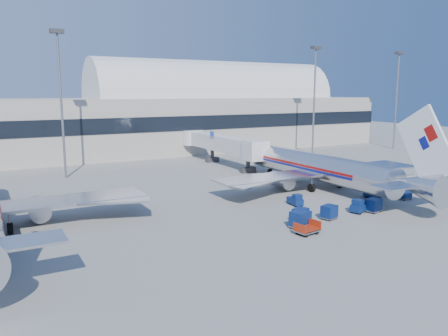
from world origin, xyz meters
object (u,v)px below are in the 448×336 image
barrier_mid (392,181)px  cart_solo_far (404,193)px  mast_far_east (397,86)px  barrier_far (407,179)px  mast_west (60,82)px  cart_train_c (300,219)px  jetbridge_near (218,143)px  cart_open_red (307,230)px  airliner_main (322,168)px  tug_lead (359,206)px  barrier_near (376,183)px  tug_left (295,200)px  cart_solo_near (374,205)px  tug_right (372,192)px  cart_train_a (329,212)px  cart_train_b (300,215)px  mast_east (315,85)px

barrier_mid → cart_solo_far: bearing=-131.0°
mast_far_east → barrier_far: bearing=-137.4°
mast_west → mast_far_east: bearing=0.0°
cart_train_c → barrier_mid: bearing=7.7°
jetbridge_near → cart_open_red: bearing=-106.8°
airliner_main → cart_solo_far: 11.20m
airliner_main → mast_west: 41.12m
barrier_mid → tug_lead: size_ratio=1.15×
mast_far_east → barrier_near: mast_far_east is taller
jetbridge_near → tug_left: size_ratio=12.12×
mast_west → cart_solo_near: size_ratio=11.41×
barrier_near → tug_right: bearing=-141.7°
tug_left → cart_open_red: 10.82m
cart_solo_near → cart_solo_far: (8.14, 2.44, -0.04)m
jetbridge_near → tug_lead: jetbridge_near is taller
cart_train_a → barrier_far: bearing=5.6°
cart_train_c → cart_solo_far: size_ratio=1.32×
mast_far_east → jetbridge_near: bearing=179.0°
barrier_near → cart_solo_near: bearing=-139.0°
barrier_near → cart_train_c: (-22.15, -10.42, 0.47)m
mast_far_east → cart_train_a: mast_far_east is taller
cart_solo_near → cart_train_b: bearing=162.4°
jetbridge_near → cart_train_c: (-11.75, -39.22, -3.01)m
airliner_main → tug_left: size_ratio=16.42×
cart_train_b → cart_open_red: bearing=-142.5°
barrier_near → barrier_far: (6.60, 0.00, 0.00)m
barrier_mid → cart_train_b: (-24.17, -8.85, 0.34)m
barrier_mid → cart_solo_near: (-14.51, -9.76, 0.37)m
cart_train_c → cart_solo_far: 19.32m
mast_west → cart_solo_far: mast_west is taller
mast_far_east → tug_left: bearing=-150.1°
airliner_main → barrier_near: (8.00, -2.51, -2.48)m
mast_west → barrier_mid: mast_west is taller
mast_east → tug_lead: bearing=-123.7°
airliner_main → jetbridge_near: size_ratio=1.35×
barrier_far → tug_right: (-12.48, -4.64, 0.24)m
cart_train_c → barrier_far: bearing=5.4°
barrier_mid → cart_train_c: size_ratio=1.32×
tug_right → barrier_mid: bearing=69.1°
tug_left → cart_open_red: (-5.79, -9.14, -0.21)m
airliner_main → tug_lead: size_ratio=14.23×
jetbridge_near → barrier_near: size_ratio=9.17×
airliner_main → tug_right: bearing=-73.5°
tug_lead → cart_open_red: tug_lead is taller
mast_far_east → cart_train_b: bearing=-147.5°
cart_solo_near → mast_west: bearing=113.2°
tug_right → tug_left: (-11.10, 1.55, -0.05)m
barrier_far → tug_right: size_ratio=1.19×
cart_train_b → cart_solo_far: (17.79, 1.52, -0.01)m
tug_left → barrier_far: bearing=-76.5°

